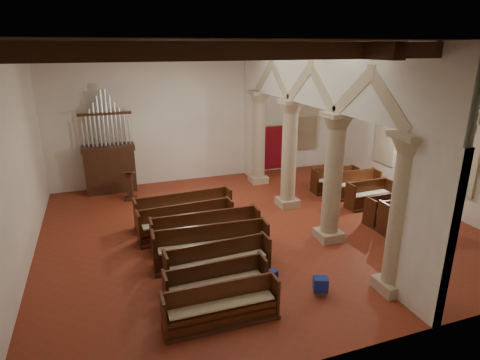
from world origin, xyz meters
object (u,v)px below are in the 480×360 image
lectern (130,187)px  nave_pew_0 (221,311)px  aisle_pew_0 (411,220)px  pipe_organ (109,160)px  processional_banner (335,162)px

lectern → nave_pew_0: bearing=-70.1°
aisle_pew_0 → pipe_organ: bearing=143.3°
lectern → processional_banner: 9.07m
pipe_organ → lectern: bearing=-63.8°
lectern → processional_banner: (9.05, -0.58, 0.32)m
pipe_organ → nave_pew_0: bearing=-79.2°
lectern → aisle_pew_0: (8.57, -6.07, -0.15)m
pipe_organ → processional_banner: 9.89m
processional_banner → pipe_organ: bearing=177.9°
lectern → processional_banner: size_ratio=0.46×
pipe_organ → lectern: pipe_organ is taller
pipe_organ → aisle_pew_0: (9.22, -7.38, -0.99)m
pipe_organ → lectern: 1.69m
lectern → nave_pew_0: 8.56m
processional_banner → nave_pew_0: (-7.83, -7.88, -0.53)m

